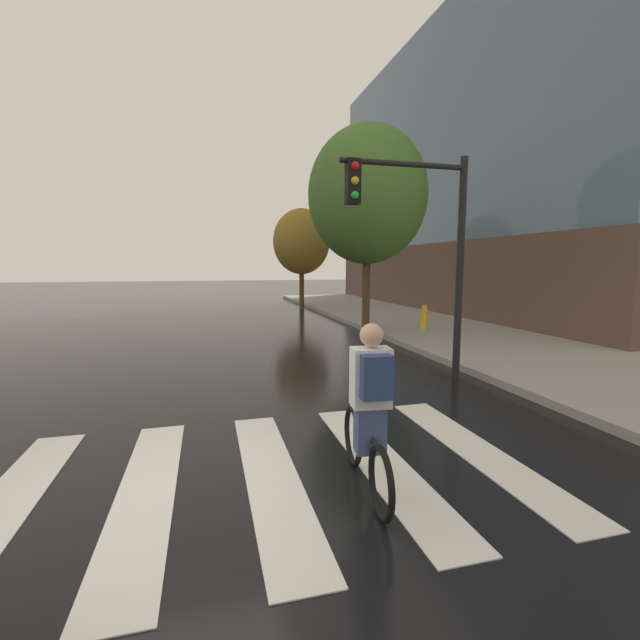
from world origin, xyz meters
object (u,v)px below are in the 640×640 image
(cyclist, at_px, (369,411))
(street_tree_near, at_px, (367,195))
(traffic_light_near, at_px, (421,230))
(fire_hydrant, at_px, (424,317))
(street_tree_mid, at_px, (301,242))

(cyclist, xyz_separation_m, street_tree_near, (3.33, 8.80, 3.47))
(cyclist, xyz_separation_m, traffic_light_near, (2.37, 3.53, 2.02))
(cyclist, relative_size, fire_hydrant, 2.19)
(street_tree_near, xyz_separation_m, street_tree_mid, (-0.14, 8.68, -0.93))
(cyclist, bearing_deg, fire_hydrant, 58.68)
(traffic_light_near, bearing_deg, fire_hydrant, 60.41)
(cyclist, xyz_separation_m, street_tree_mid, (3.19, 17.48, 2.54))
(street_tree_near, relative_size, street_tree_mid, 1.27)
(cyclist, distance_m, traffic_light_near, 4.71)
(traffic_light_near, relative_size, street_tree_mid, 0.84)
(street_tree_mid, bearing_deg, traffic_light_near, -93.38)
(traffic_light_near, height_order, street_tree_near, street_tree_near)
(fire_hydrant, xyz_separation_m, street_tree_mid, (-2.25, 8.54, 2.85))
(cyclist, height_order, fire_hydrant, cyclist)
(street_tree_near, bearing_deg, cyclist, -110.73)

